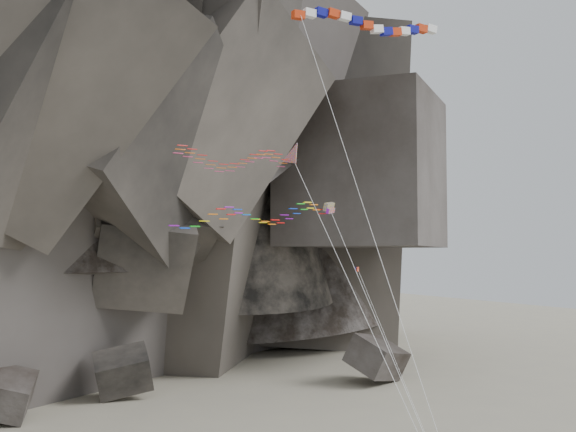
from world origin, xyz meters
TOP-DOWN VIEW (x-y plane):
  - headland at (0.00, 70.00)m, footprint 110.00×70.00m
  - delta_kite at (-5.67, 3.68)m, footprint 9.86×17.96m
  - banner_kite at (2.75, -0.01)m, footprint 10.97×14.66m
  - parafoil_kite at (-4.24, 3.69)m, footprint 13.83×17.35m
  - pennant_kite at (1.39, -2.64)m, footprint 5.14×14.30m

SIDE VIEW (x-z plane):
  - pennant_kite at x=1.39m, z-range 4.66..19.12m
  - parafoil_kite at x=-4.24m, z-range 9.86..28.82m
  - delta_kite at x=-5.67m, z-range 11.44..34.42m
  - banner_kite at x=2.75m, z-range 16.28..47.57m
  - headland at x=0.00m, z-range 0.00..84.00m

